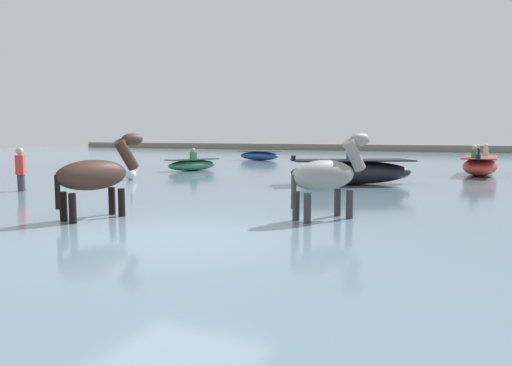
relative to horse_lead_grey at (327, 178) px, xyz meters
The scene contains 11 objects.
ground_plane 3.19m from the horse_lead_grey, 126.80° to the right, with size 120.00×120.00×0.00m, color #756B56.
water_surface 7.90m from the horse_lead_grey, 103.06° to the left, with size 90.00×90.00×0.42m, color slate.
horse_lead_grey is the anchor object (origin of this frame).
horse_trailing_dark_bay 4.29m from the horse_lead_grey, 157.08° to the right, with size 0.88×1.85×2.01m.
boat_far_inshore 6.50m from the horse_lead_grey, 98.93° to the left, with size 4.05×3.12×1.26m.
boat_near_starboard 20.54m from the horse_lead_grey, 117.37° to the left, with size 2.71×1.20×0.57m.
boat_mid_channel 12.72m from the horse_lead_grey, 133.09° to the left, with size 1.72×2.59×0.99m.
boat_mid_outer 12.24m from the horse_lead_grey, 76.85° to the left, with size 1.45×3.80×1.19m.
person_onlooker_left 9.00m from the horse_lead_grey, behind, with size 0.36×0.37×1.63m.
channel_buoy 9.54m from the horse_lead_grey, 150.71° to the left, with size 0.37×0.37×0.86m.
far_shoreline 38.88m from the horse_lead_grey, 92.61° to the left, with size 80.00×2.40×1.05m, color gray.
Camera 1 is at (4.14, -6.07, 1.98)m, focal length 33.17 mm.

